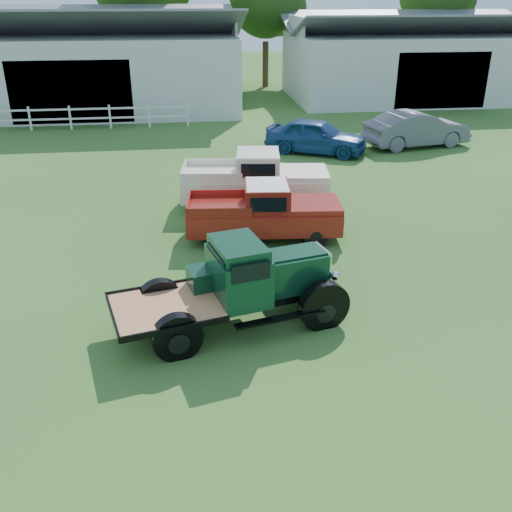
{
  "coord_description": "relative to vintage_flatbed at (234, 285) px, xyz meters",
  "views": [
    {
      "loc": [
        -1.3,
        -10.46,
        6.56
      ],
      "look_at": [
        0.2,
        1.2,
        1.05
      ],
      "focal_mm": 40.0,
      "sensor_mm": 36.0,
      "label": 1
    }
  ],
  "objects": [
    {
      "name": "misc_car_grey",
      "position": [
        9.68,
        14.27,
        -0.17
      ],
      "size": [
        5.04,
        2.59,
        1.58
      ],
      "primitive_type": "imported",
      "rotation": [
        0.0,
        0.0,
        1.77
      ],
      "color": "#545460",
      "rests_on": "ground"
    },
    {
      "name": "vintage_flatbed",
      "position": [
        0.0,
        0.0,
        0.0
      ],
      "size": [
        5.15,
        3.01,
        1.92
      ],
      "primitive_type": null,
      "rotation": [
        0.0,
        0.0,
        0.24
      ],
      "color": "#0D3823",
      "rests_on": "ground"
    },
    {
      "name": "tree_b",
      "position": [
        -3.59,
        33.96,
        4.79
      ],
      "size": [
        6.9,
        6.9,
        11.5
      ],
      "primitive_type": null,
      "color": "#10360C",
      "rests_on": "ground"
    },
    {
      "name": "tree_d",
      "position": [
        18.41,
        33.96,
        4.04
      ],
      "size": [
        6.0,
        6.0,
        10.0
      ],
      "primitive_type": null,
      "color": "#10360C",
      "rests_on": "ground"
    },
    {
      "name": "misc_car_blue",
      "position": [
        4.88,
        13.75,
        -0.21
      ],
      "size": [
        4.72,
        3.61,
        1.5
      ],
      "primitive_type": "imported",
      "rotation": [
        0.0,
        0.0,
        1.09
      ],
      "color": "navy",
      "rests_on": "ground"
    },
    {
      "name": "red_pickup",
      "position": [
        1.27,
        4.62,
        -0.13
      ],
      "size": [
        4.65,
        2.14,
        1.65
      ],
      "primitive_type": null,
      "rotation": [
        0.0,
        0.0,
        -0.09
      ],
      "color": "maroon",
      "rests_on": "ground"
    },
    {
      "name": "fence_rail",
      "position": [
        -7.59,
        19.96,
        -0.36
      ],
      "size": [
        14.2,
        0.16,
        1.2
      ],
      "primitive_type": null,
      "color": "white",
      "rests_on": "ground"
    },
    {
      "name": "shed_left",
      "position": [
        -6.59,
        25.96,
        1.84
      ],
      "size": [
        18.8,
        10.2,
        5.6
      ],
      "primitive_type": null,
      "color": "silver",
      "rests_on": "ground"
    },
    {
      "name": "ground",
      "position": [
        0.41,
        -0.04,
        -0.96
      ],
      "size": [
        120.0,
        120.0,
        0.0
      ],
      "primitive_type": "plane",
      "color": "#315A23"
    },
    {
      "name": "white_pickup",
      "position": [
        1.36,
        7.3,
        -0.05
      ],
      "size": [
        5.12,
        2.51,
        1.81
      ],
      "primitive_type": null,
      "rotation": [
        0.0,
        0.0,
        -0.12
      ],
      "color": "silver",
      "rests_on": "ground"
    },
    {
      "name": "tree_c",
      "position": [
        5.41,
        32.96,
        3.54
      ],
      "size": [
        5.4,
        5.4,
        9.0
      ],
      "primitive_type": null,
      "color": "#10360C",
      "rests_on": "ground"
    },
    {
      "name": "shed_right",
      "position": [
        14.41,
        26.96,
        1.64
      ],
      "size": [
        16.8,
        9.2,
        5.2
      ],
      "primitive_type": null,
      "color": "silver",
      "rests_on": "ground"
    }
  ]
}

